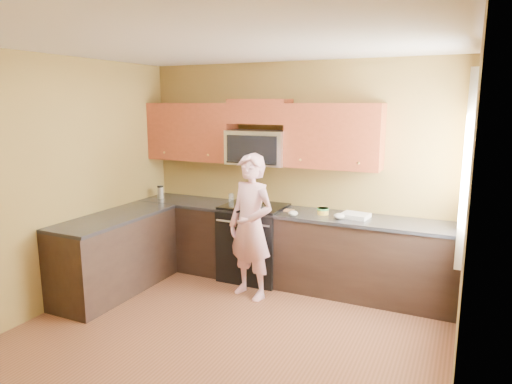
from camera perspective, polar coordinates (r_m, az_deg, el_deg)
The scene contains 25 objects.
floor at distance 4.50m, azimuth -4.97°, elevation -18.38°, with size 4.00×4.00×0.00m, color brown.
ceiling at distance 3.95m, azimuth -5.65°, elevation 18.15°, with size 4.00×4.00×0.00m, color white.
wall_back at distance 5.80m, azimuth 4.73°, elevation 2.49°, with size 4.00×4.00×0.00m, color olive.
wall_front at distance 2.57m, azimuth -28.76°, elevation -9.84°, with size 4.00×4.00×0.00m, color olive.
wall_left at distance 5.30m, azimuth -24.31°, elevation 0.74°, with size 4.00×4.00×0.00m, color olive.
wall_right at distance 3.49m, azimuth 24.49°, elevation -4.19°, with size 4.00×4.00×0.00m, color olive.
cabinet_back_run at distance 5.73m, azimuth 3.53°, elevation -6.94°, with size 4.00×0.60×0.88m, color black.
cabinet_left_run at distance 5.71m, azimuth -17.01°, elevation -7.51°, with size 0.60×1.60×0.88m, color black.
countertop_back at distance 5.60m, azimuth 3.55°, elevation -2.49°, with size 4.00×0.62×0.04m, color black.
countertop_left at distance 5.58m, azimuth -17.20°, elevation -3.03°, with size 0.62×1.60×0.04m, color black.
stove at distance 5.85m, azimuth -0.22°, elevation -6.19°, with size 0.76×0.65×0.95m, color black, non-canonical shape.
microwave at distance 5.76m, azimuth 0.31°, elevation 3.47°, with size 0.76×0.40×0.42m, color silver, non-canonical shape.
upper_cab_left at distance 6.26m, azimuth -7.83°, elevation 3.97°, with size 1.22×0.33×0.75m, color brown, non-canonical shape.
upper_cab_right at distance 5.47m, azimuth 9.46°, elevation 2.92°, with size 1.12×0.33×0.75m, color brown, non-canonical shape.
upper_cab_over_mw at distance 5.74m, azimuth 0.46°, elevation 9.96°, with size 0.76×0.33×0.30m, color brown.
window at distance 4.61m, azimuth 24.79°, elevation 3.08°, with size 0.06×1.06×1.66m, color white, non-canonical shape.
woman at distance 5.21m, azimuth -0.64°, elevation -4.31°, with size 0.61×0.40×1.66m, color pink.
frying_pan at distance 5.46m, azimuth -0.35°, elevation -2.28°, with size 0.28×0.49×0.06m, color black, non-canonical shape.
butter_tub at distance 5.44m, azimuth 8.28°, elevation -2.77°, with size 0.14×0.14×0.10m, color yellow, non-canonical shape.
toast_slice at distance 5.56m, azimuth 4.11°, elevation -2.30°, with size 0.11×0.11×0.01m, color #B27F47.
napkin_a at distance 5.33m, azimuth 4.61°, elevation -2.65°, with size 0.11×0.12×0.06m, color silver.
napkin_b at distance 5.26m, azimuth 10.25°, elevation -2.96°, with size 0.12×0.13×0.07m, color silver.
dish_towel at distance 5.35m, azimuth 12.20°, elevation -2.88°, with size 0.30×0.24×0.05m, color white.
travel_mug at distance 6.42m, azimuth -11.73°, elevation -0.78°, with size 0.08×0.08×0.18m, color silver, non-canonical shape.
glass_c at distance 6.03m, azimuth -3.09°, elevation -0.74°, with size 0.07×0.07×0.12m, color silver.
Camera 1 is at (1.99, -3.38, 2.20)m, focal length 32.28 mm.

